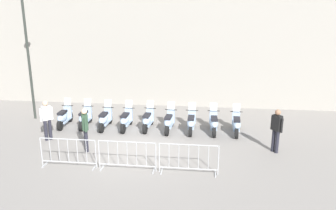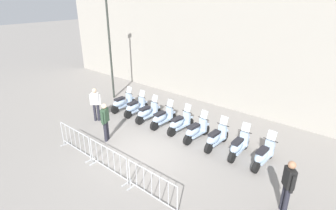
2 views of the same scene
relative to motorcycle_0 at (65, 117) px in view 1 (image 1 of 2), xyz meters
name	(u,v)px [view 1 (image 1 of 2)]	position (x,y,z in m)	size (l,w,h in m)	color
ground_plane	(139,149)	(3.70, -2.71, -0.45)	(120.00, 120.00, 0.00)	gray
building_facade	(164,3)	(4.58, 4.74, 5.22)	(28.00, 2.40, 11.36)	#9E998E
motorcycle_0	(65,117)	(0.00, 0.00, 0.00)	(0.56, 1.73, 1.24)	black
motorcycle_1	(86,118)	(1.00, -0.08, 0.00)	(0.56, 1.73, 1.24)	black
motorcycle_2	(106,119)	(1.97, -0.29, 0.00)	(0.62, 1.72, 1.24)	black
motorcycle_3	(127,120)	(2.97, -0.39, 0.00)	(0.63, 1.72, 1.24)	black
motorcycle_4	(149,120)	(3.97, -0.43, 0.00)	(0.65, 1.72, 1.24)	black
motorcycle_5	(170,122)	(4.94, -0.67, 0.00)	(0.66, 1.72, 1.24)	black
motorcycle_6	(192,123)	(5.94, -0.77, 0.00)	(0.60, 1.72, 1.24)	black
motorcycle_7	(215,123)	(6.94, -0.86, 0.00)	(0.56, 1.73, 1.24)	black
motorcycle_8	(238,124)	(7.92, -0.99, 0.00)	(0.63, 1.72, 1.24)	black
barrier_segment_0	(70,153)	(1.39, -4.23, 0.07)	(2.01, 0.66, 1.07)	#B2B5B7
barrier_segment_1	(128,156)	(3.49, -4.48, 0.07)	(2.01, 0.66, 1.07)	#B2B5B7
barrier_segment_2	(190,159)	(5.59, -4.72, 0.07)	(2.01, 0.66, 1.07)	#B2B5B7
street_lamp	(29,45)	(-1.85, 1.21, 3.22)	(0.36, 0.36, 6.13)	#2D332D
officer_near_row_end	(86,127)	(1.69, -2.83, 0.53)	(0.33, 0.52, 1.73)	#23232D
officer_mid_plaza	(278,128)	(9.06, -2.94, 0.53)	(0.38, 0.47, 1.73)	#23232D
officer_by_barriers	(48,118)	(-0.19, -1.68, 0.53)	(0.47, 0.39, 1.73)	#23232D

